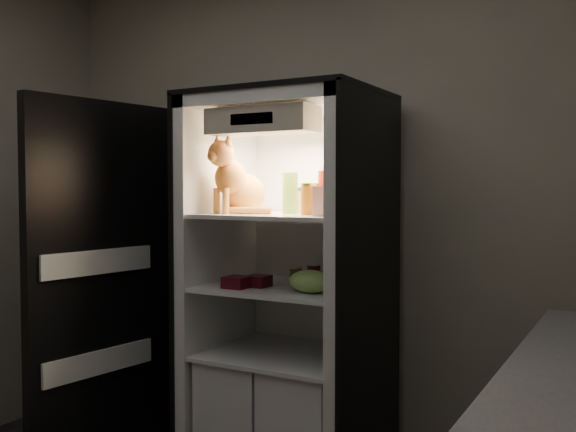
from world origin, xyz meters
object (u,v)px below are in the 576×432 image
object	(u,v)px
mayo_tub	(300,200)
condiment_jar	(296,275)
pepper_jar	(332,191)
grape_bag	(310,281)
berry_box_right	(258,281)
soda_can_b	(336,275)
soda_can_a	(336,273)
berry_box_left	(237,282)
parmesan_shaker	(290,193)
soda_can_c	(313,277)
salsa_jar	(310,199)
cream_carton	(324,201)
tabby_cat	(237,184)
refrigerator	(291,313)

from	to	relation	value
mayo_tub	condiment_jar	bearing A→B (deg)	-87.84
mayo_tub	pepper_jar	xyz separation A→B (m)	(0.21, -0.07, 0.05)
grape_bag	berry_box_right	size ratio (longest dim) A/B	1.93
pepper_jar	soda_can_b	size ratio (longest dim) A/B	1.66
soda_can_b	grape_bag	bearing A→B (deg)	-111.95
soda_can_a	berry_box_left	world-z (taller)	soda_can_a
berry_box_right	berry_box_left	bearing A→B (deg)	-125.20
parmesan_shaker	berry_box_left	world-z (taller)	parmesan_shaker
soda_can_c	parmesan_shaker	bearing A→B (deg)	162.98
soda_can_a	soda_can_b	size ratio (longest dim) A/B	0.94
salsa_jar	soda_can_a	size ratio (longest dim) A/B	1.18
mayo_tub	grape_bag	xyz separation A→B (m)	(0.19, -0.25, -0.36)
cream_carton	berry_box_right	size ratio (longest dim) A/B	1.23
parmesan_shaker	pepper_jar	distance (m)	0.21
condiment_jar	grape_bag	world-z (taller)	grape_bag
tabby_cat	berry_box_left	world-z (taller)	tabby_cat
salsa_jar	grape_bag	bearing A→B (deg)	-59.55
refrigerator	cream_carton	distance (m)	0.67
cream_carton	berry_box_right	xyz separation A→B (m)	(-0.39, 0.07, -0.39)
pepper_jar	berry_box_left	bearing A→B (deg)	-149.09
salsa_jar	parmesan_shaker	bearing A→B (deg)	152.60
mayo_tub	berry_box_left	world-z (taller)	mayo_tub
grape_bag	pepper_jar	bearing A→B (deg)	83.78
soda_can_a	berry_box_right	xyz separation A→B (m)	(-0.32, -0.20, -0.04)
salsa_jar	berry_box_left	bearing A→B (deg)	-158.66
berry_box_right	salsa_jar	bearing A→B (deg)	8.44
soda_can_b	pepper_jar	bearing A→B (deg)	142.19
soda_can_b	condiment_jar	size ratio (longest dim) A/B	1.56
soda_can_b	condiment_jar	distance (m)	0.26
refrigerator	berry_box_left	world-z (taller)	refrigerator
mayo_tub	berry_box_right	world-z (taller)	mayo_tub
cream_carton	refrigerator	bearing A→B (deg)	142.35
soda_can_c	berry_box_left	xyz separation A→B (m)	(-0.33, -0.15, -0.03)
tabby_cat	pepper_jar	size ratio (longest dim) A/B	1.74
parmesan_shaker	soda_can_c	bearing A→B (deg)	-17.02
refrigerator	soda_can_b	xyz separation A→B (m)	(0.27, -0.05, 0.22)
salsa_jar	pepper_jar	distance (m)	0.13
tabby_cat	soda_can_c	size ratio (longest dim) A/B	3.32
refrigerator	condiment_jar	bearing A→B (deg)	37.09
salsa_jar	soda_can_a	xyz separation A→B (m)	(0.06, 0.16, -0.36)
mayo_tub	soda_can_b	bearing A→B (deg)	-22.14
cream_carton	berry_box_right	distance (m)	0.55
refrigerator	condiment_jar	size ratio (longest dim) A/B	22.07
soda_can_a	parmesan_shaker	bearing A→B (deg)	-157.06
parmesan_shaker	cream_carton	distance (m)	0.33
soda_can_b	berry_box_right	world-z (taller)	soda_can_b
pepper_jar	soda_can_b	world-z (taller)	pepper_jar
condiment_jar	berry_box_left	size ratio (longest dim) A/B	0.77
parmesan_shaker	cream_carton	world-z (taller)	parmesan_shaker
salsa_jar	cream_carton	bearing A→B (deg)	-39.66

